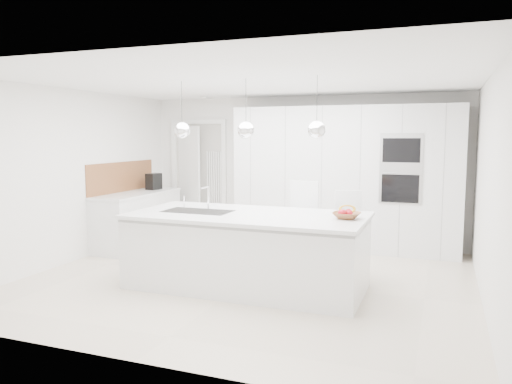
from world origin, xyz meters
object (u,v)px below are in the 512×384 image
at_px(espresso_machine, 154,181).
at_px(bar_stool_left, 301,229).
at_px(island_base, 246,253).
at_px(fruit_bowl, 347,215).
at_px(bar_stool_right, 346,235).

xyz_separation_m(espresso_machine, bar_stool_left, (2.98, -1.16, -0.43)).
height_order(island_base, espresso_machine, espresso_machine).
distance_m(island_base, fruit_bowl, 1.29).
height_order(fruit_bowl, espresso_machine, espresso_machine).
bearing_deg(bar_stool_left, fruit_bowl, -46.47).
distance_m(fruit_bowl, bar_stool_right, 0.87).
relative_size(fruit_bowl, bar_stool_right, 0.27).
bearing_deg(espresso_machine, island_base, -31.99).
xyz_separation_m(island_base, bar_stool_left, (0.45, 0.83, 0.18)).
distance_m(espresso_machine, bar_stool_left, 3.23).
xyz_separation_m(bar_stool_left, bar_stool_right, (0.59, 0.04, -0.05)).
relative_size(fruit_bowl, bar_stool_left, 0.25).
bearing_deg(fruit_bowl, espresso_machine, 153.00).
bearing_deg(bar_stool_left, island_base, -120.30).
bearing_deg(espresso_machine, bar_stool_left, -15.12).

